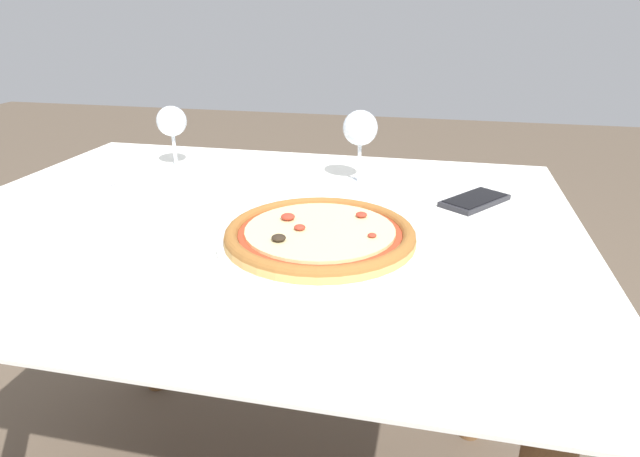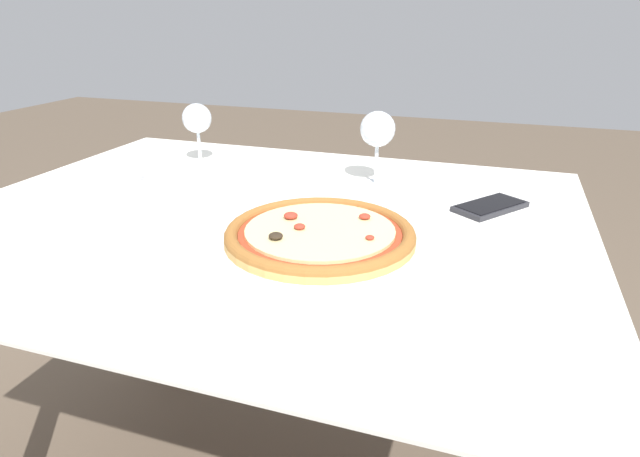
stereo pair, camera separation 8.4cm
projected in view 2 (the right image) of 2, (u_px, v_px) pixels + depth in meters
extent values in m
cube|color=brown|center=(261.00, 226.00, 1.00)|extent=(1.07, 0.84, 0.04)
cube|color=silver|center=(260.00, 215.00, 0.99)|extent=(1.17, 0.94, 0.01)
cylinder|color=brown|center=(171.00, 278.00, 1.59)|extent=(0.06, 0.06, 0.70)
cylinder|color=brown|center=(504.00, 336.00, 1.31)|extent=(0.06, 0.06, 0.70)
cylinder|color=white|center=(320.00, 243.00, 0.85)|extent=(0.33, 0.33, 0.01)
cylinder|color=tan|center=(320.00, 237.00, 0.85)|extent=(0.30, 0.30, 0.01)
torus|color=#935B28|center=(320.00, 233.00, 0.85)|extent=(0.30, 0.30, 0.02)
cylinder|color=#BC381E|center=(320.00, 232.00, 0.85)|extent=(0.26, 0.26, 0.00)
cylinder|color=beige|center=(320.00, 230.00, 0.85)|extent=(0.24, 0.24, 0.00)
ellipsoid|color=#2D2319|center=(276.00, 236.00, 0.81)|extent=(0.02, 0.02, 0.01)
ellipsoid|color=#A83323|center=(365.00, 216.00, 0.88)|extent=(0.02, 0.02, 0.01)
ellipsoid|color=#A83323|center=(300.00, 226.00, 0.84)|extent=(0.02, 0.02, 0.01)
ellipsoid|color=#A83323|center=(370.00, 237.00, 0.80)|extent=(0.01, 0.01, 0.01)
ellipsoid|color=#A83323|center=(291.00, 216.00, 0.88)|extent=(0.02, 0.02, 0.01)
cube|color=silver|center=(110.00, 190.00, 1.11)|extent=(0.03, 0.11, 0.00)
cube|color=silver|center=(133.00, 182.00, 1.16)|extent=(0.03, 0.02, 0.00)
cube|color=silver|center=(139.00, 178.00, 1.19)|extent=(0.01, 0.05, 0.00)
cube|color=silver|center=(142.00, 179.00, 1.19)|extent=(0.01, 0.05, 0.00)
cube|color=silver|center=(144.00, 179.00, 1.18)|extent=(0.01, 0.05, 0.00)
cube|color=silver|center=(147.00, 180.00, 1.18)|extent=(0.01, 0.05, 0.00)
cylinder|color=silver|center=(375.00, 184.00, 1.15)|extent=(0.07, 0.07, 0.00)
cylinder|color=silver|center=(376.00, 164.00, 1.13)|extent=(0.01, 0.01, 0.09)
sphere|color=silver|center=(378.00, 129.00, 1.11)|extent=(0.07, 0.07, 0.07)
cylinder|color=silver|center=(201.00, 163.00, 1.31)|extent=(0.07, 0.07, 0.00)
cylinder|color=silver|center=(199.00, 146.00, 1.29)|extent=(0.01, 0.01, 0.08)
sphere|color=silver|center=(197.00, 118.00, 1.27)|extent=(0.07, 0.07, 0.07)
cube|color=#232328|center=(490.00, 207.00, 1.01)|extent=(0.14, 0.16, 0.01)
cube|color=black|center=(490.00, 204.00, 1.01)|extent=(0.13, 0.14, 0.00)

